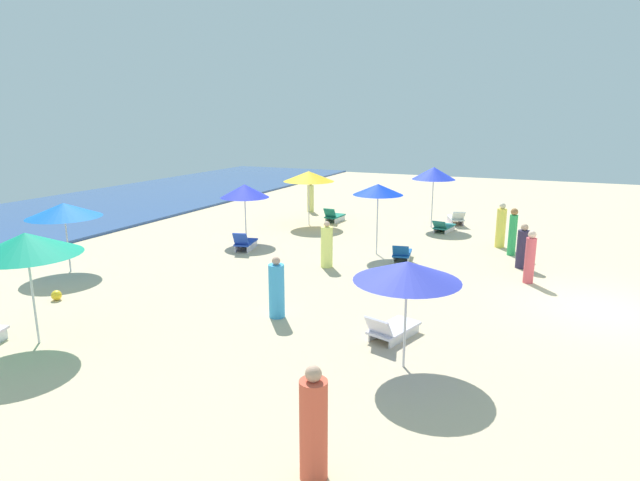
{
  "coord_description": "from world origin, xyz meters",
  "views": [
    {
      "loc": [
        -14.76,
        1.57,
        4.93
      ],
      "look_at": [
        0.86,
        8.51,
        0.86
      ],
      "focal_mm": 29.22,
      "sensor_mm": 36.0,
      "label": 1
    }
  ],
  "objects_px": {
    "beachgoer_7": "(513,232)",
    "lounge_chair_4_0": "(402,254)",
    "lounge_chair_2_1": "(456,218)",
    "umbrella_3": "(64,210)",
    "umbrella_4": "(378,190)",
    "lounge_chair_5_0": "(334,216)",
    "umbrella_2": "(434,173)",
    "umbrella_6": "(407,271)",
    "umbrella_0": "(245,191)",
    "umbrella_5": "(309,176)",
    "beachgoer_2": "(523,248)",
    "lounge_chair_0_0": "(245,243)",
    "beachgoer_3": "(314,427)",
    "umbrella_1": "(26,244)",
    "beachgoer_6": "(530,258)",
    "beachgoer_1": "(277,290)",
    "lounge_chair_6_0": "(392,329)",
    "lounge_chair_2_0": "(444,227)",
    "beachgoer_5": "(311,197)",
    "beach_ball_0": "(56,295)",
    "beachgoer_0": "(501,227)",
    "beachgoer_4": "(327,246)"
  },
  "relations": [
    {
      "from": "umbrella_0",
      "to": "lounge_chair_5_0",
      "type": "distance_m",
      "value": 5.79
    },
    {
      "from": "umbrella_2",
      "to": "umbrella_4",
      "type": "xyz_separation_m",
      "value": [
        -5.57,
        0.82,
        -0.08
      ]
    },
    {
      "from": "lounge_chair_2_0",
      "to": "beachgoer_7",
      "type": "height_order",
      "value": "beachgoer_7"
    },
    {
      "from": "beachgoer_1",
      "to": "beachgoer_6",
      "type": "relative_size",
      "value": 0.97
    },
    {
      "from": "beachgoer_4",
      "to": "lounge_chair_4_0",
      "type": "bearing_deg",
      "value": -64.93
    },
    {
      "from": "lounge_chair_2_0",
      "to": "umbrella_6",
      "type": "bearing_deg",
      "value": 106.31
    },
    {
      "from": "umbrella_6",
      "to": "lounge_chair_2_0",
      "type": "bearing_deg",
      "value": 7.53
    },
    {
      "from": "lounge_chair_0_0",
      "to": "beachgoer_3",
      "type": "xyz_separation_m",
      "value": [
        -10.57,
        -7.71,
        0.5
      ]
    },
    {
      "from": "umbrella_1",
      "to": "beachgoer_3",
      "type": "relative_size",
      "value": 1.48
    },
    {
      "from": "umbrella_5",
      "to": "beachgoer_1",
      "type": "distance_m",
      "value": 11.62
    },
    {
      "from": "umbrella_2",
      "to": "lounge_chair_2_1",
      "type": "bearing_deg",
      "value": -37.44
    },
    {
      "from": "lounge_chair_4_0",
      "to": "beachgoer_0",
      "type": "distance_m",
      "value": 4.53
    },
    {
      "from": "umbrella_3",
      "to": "beachgoer_6",
      "type": "relative_size",
      "value": 1.42
    },
    {
      "from": "beach_ball_0",
      "to": "beachgoer_0",
      "type": "bearing_deg",
      "value": -43.19
    },
    {
      "from": "beachgoer_1",
      "to": "beachgoer_6",
      "type": "bearing_deg",
      "value": 175.68
    },
    {
      "from": "umbrella_0",
      "to": "umbrella_3",
      "type": "height_order",
      "value": "umbrella_0"
    },
    {
      "from": "umbrella_0",
      "to": "umbrella_2",
      "type": "bearing_deg",
      "value": -46.84
    },
    {
      "from": "lounge_chair_0_0",
      "to": "beachgoer_6",
      "type": "relative_size",
      "value": 0.88
    },
    {
      "from": "lounge_chair_2_1",
      "to": "umbrella_3",
      "type": "height_order",
      "value": "umbrella_3"
    },
    {
      "from": "beachgoer_3",
      "to": "beachgoer_6",
      "type": "relative_size",
      "value": 1.05
    },
    {
      "from": "lounge_chair_0_0",
      "to": "umbrella_3",
      "type": "distance_m",
      "value": 6.26
    },
    {
      "from": "beachgoer_5",
      "to": "beach_ball_0",
      "type": "distance_m",
      "value": 15.3
    },
    {
      "from": "lounge_chair_6_0",
      "to": "beachgoer_7",
      "type": "height_order",
      "value": "beachgoer_7"
    },
    {
      "from": "lounge_chair_0_0",
      "to": "lounge_chair_2_0",
      "type": "relative_size",
      "value": 0.91
    },
    {
      "from": "umbrella_3",
      "to": "beachgoer_1",
      "type": "xyz_separation_m",
      "value": [
        -0.77,
        -8.1,
        -1.31
      ]
    },
    {
      "from": "umbrella_0",
      "to": "umbrella_1",
      "type": "bearing_deg",
      "value": -174.89
    },
    {
      "from": "lounge_chair_6_0",
      "to": "umbrella_0",
      "type": "bearing_deg",
      "value": -22.65
    },
    {
      "from": "umbrella_5",
      "to": "beachgoer_2",
      "type": "distance_m",
      "value": 10.29
    },
    {
      "from": "lounge_chair_6_0",
      "to": "beachgoer_1",
      "type": "relative_size",
      "value": 0.99
    },
    {
      "from": "lounge_chair_2_0",
      "to": "beachgoer_3",
      "type": "relative_size",
      "value": 0.92
    },
    {
      "from": "lounge_chair_2_1",
      "to": "beachgoer_6",
      "type": "relative_size",
      "value": 0.99
    },
    {
      "from": "lounge_chair_2_1",
      "to": "beachgoer_7",
      "type": "distance_m",
      "value": 5.68
    },
    {
      "from": "beachgoer_0",
      "to": "umbrella_4",
      "type": "bearing_deg",
      "value": 87.11
    },
    {
      "from": "lounge_chair_0_0",
      "to": "lounge_chair_6_0",
      "type": "xyz_separation_m",
      "value": [
        -5.58,
        -7.37,
        -0.05
      ]
    },
    {
      "from": "beachgoer_0",
      "to": "umbrella_3",
      "type": "bearing_deg",
      "value": 87.13
    },
    {
      "from": "umbrella_4",
      "to": "lounge_chair_5_0",
      "type": "relative_size",
      "value": 1.88
    },
    {
      "from": "lounge_chair_4_0",
      "to": "beachgoer_3",
      "type": "height_order",
      "value": "beachgoer_3"
    },
    {
      "from": "beach_ball_0",
      "to": "beachgoer_1",
      "type": "bearing_deg",
      "value": -77.29
    },
    {
      "from": "beach_ball_0",
      "to": "beachgoer_7",
      "type": "bearing_deg",
      "value": -47.39
    },
    {
      "from": "lounge_chair_6_0",
      "to": "beachgoer_6",
      "type": "distance_m",
      "value": 6.28
    },
    {
      "from": "beachgoer_2",
      "to": "lounge_chair_5_0",
      "type": "bearing_deg",
      "value": 138.79
    },
    {
      "from": "beachgoer_1",
      "to": "beachgoer_2",
      "type": "relative_size",
      "value": 1.04
    },
    {
      "from": "umbrella_3",
      "to": "lounge_chair_6_0",
      "type": "bearing_deg",
      "value": -94.5
    },
    {
      "from": "umbrella_2",
      "to": "lounge_chair_2_0",
      "type": "height_order",
      "value": "umbrella_2"
    },
    {
      "from": "lounge_chair_5_0",
      "to": "beachgoer_3",
      "type": "distance_m",
      "value": 18.28
    },
    {
      "from": "umbrella_2",
      "to": "lounge_chair_4_0",
      "type": "bearing_deg",
      "value": -177.5
    },
    {
      "from": "lounge_chair_5_0",
      "to": "beachgoer_1",
      "type": "xyz_separation_m",
      "value": [
        -11.9,
        -3.35,
        0.45
      ]
    },
    {
      "from": "umbrella_2",
      "to": "umbrella_6",
      "type": "height_order",
      "value": "umbrella_2"
    },
    {
      "from": "beachgoer_7",
      "to": "lounge_chair_4_0",
      "type": "bearing_deg",
      "value": -25.62
    },
    {
      "from": "umbrella_5",
      "to": "lounge_chair_6_0",
      "type": "distance_m",
      "value": 13.16
    }
  ]
}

